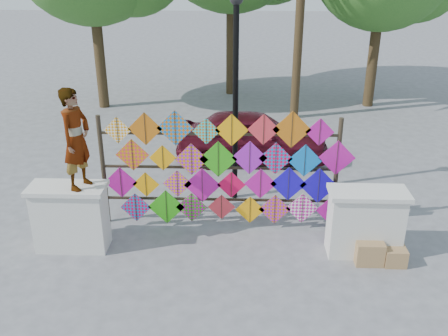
{
  "coord_description": "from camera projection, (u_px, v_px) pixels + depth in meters",
  "views": [
    {
      "loc": [
        0.42,
        -8.16,
        5.17
      ],
      "look_at": [
        0.11,
        0.6,
        1.33
      ],
      "focal_mm": 40.0,
      "sensor_mm": 36.0,
      "label": 1
    }
  ],
  "objects": [
    {
      "name": "cardboard_box_near",
      "position": [
        368.0,
        251.0,
        8.95
      ],
      "size": [
        0.49,
        0.44,
        0.44
      ],
      "primitive_type": "cube",
      "color": "#997A4A",
      "rests_on": "ground"
    },
    {
      "name": "vendor_woman",
      "position": [
        76.0,
        139.0,
        8.58
      ],
      "size": [
        0.62,
        0.76,
        1.81
      ],
      "primitive_type": "imported",
      "rotation": [
        0.0,
        0.0,
        1.25
      ],
      "color": "#99999E",
      "rests_on": "parapet_left"
    },
    {
      "name": "ground",
      "position": [
        217.0,
        244.0,
        9.56
      ],
      "size": [
        80.0,
        80.0,
        0.0
      ],
      "primitive_type": "plane",
      "color": "gray",
      "rests_on": "ground"
    },
    {
      "name": "kite_rack",
      "position": [
        225.0,
        171.0,
        9.73
      ],
      "size": [
        4.96,
        0.24,
        2.45
      ],
      "color": "#2D2519",
      "rests_on": "ground"
    },
    {
      "name": "sedan",
      "position": [
        252.0,
        136.0,
        13.13
      ],
      "size": [
        3.97,
        1.63,
        1.35
      ],
      "primitive_type": "imported",
      "rotation": [
        0.0,
        0.0,
        1.56
      ],
      "color": "#4F0D1B",
      "rests_on": "ground"
    },
    {
      "name": "lamppost",
      "position": [
        236.0,
        81.0,
        10.3
      ],
      "size": [
        0.28,
        0.28,
        4.46
      ],
      "color": "black",
      "rests_on": "ground"
    },
    {
      "name": "parapet_left",
      "position": [
        71.0,
        217.0,
        9.21
      ],
      "size": [
        1.4,
        0.65,
        1.28
      ],
      "color": "silver",
      "rests_on": "ground"
    },
    {
      "name": "parapet_right",
      "position": [
        365.0,
        222.0,
        9.03
      ],
      "size": [
        1.4,
        0.65,
        1.28
      ],
      "color": "silver",
      "rests_on": "ground"
    },
    {
      "name": "cardboard_box_far",
      "position": [
        394.0,
        256.0,
        8.9
      ],
      "size": [
        0.39,
        0.36,
        0.33
      ],
      "primitive_type": "cube",
      "color": "#997A4A",
      "rests_on": "ground"
    }
  ]
}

